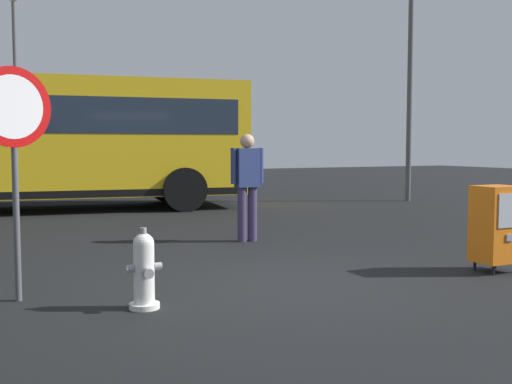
% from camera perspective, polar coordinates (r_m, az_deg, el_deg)
% --- Properties ---
extents(ground_plane, '(60.00, 60.00, 0.00)m').
position_cam_1_polar(ground_plane, '(6.69, 2.19, -8.50)').
color(ground_plane, black).
extents(fire_hydrant, '(0.33, 0.32, 0.75)m').
position_cam_1_polar(fire_hydrant, '(5.68, -10.44, -7.25)').
color(fire_hydrant, silver).
rests_on(fire_hydrant, ground_plane).
extents(newspaper_box_primary, '(0.48, 0.42, 1.02)m').
position_cam_1_polar(newspaper_box_primary, '(7.70, 21.53, -2.80)').
color(newspaper_box_primary, black).
rests_on(newspaper_box_primary, ground_plane).
extents(stop_sign, '(0.71, 0.31, 2.23)m').
position_cam_1_polar(stop_sign, '(6.18, -21.71, 5.09)').
color(stop_sign, '#4C4F54').
rests_on(stop_sign, ground_plane).
extents(pedestrian, '(0.55, 0.22, 1.67)m').
position_cam_1_polar(pedestrian, '(9.43, -0.83, 1.06)').
color(pedestrian, '#382D51').
rests_on(pedestrian, ground_plane).
extents(bus_near, '(10.75, 3.97, 3.00)m').
position_cam_1_polar(bus_near, '(14.87, -21.76, 4.88)').
color(bus_near, gold).
rests_on(bus_near, ground_plane).
extents(bus_far, '(10.56, 3.00, 3.00)m').
position_cam_1_polar(bus_far, '(19.54, -20.67, 4.71)').
color(bus_far, '#4C5156').
rests_on(bus_far, ground_plane).
extents(street_light_near_left, '(0.32, 0.32, 7.28)m').
position_cam_1_polar(street_light_near_left, '(17.16, 14.27, 13.33)').
color(street_light_near_left, '#4C4F54').
rests_on(street_light_near_left, ground_plane).
extents(street_light_near_right, '(0.32, 0.32, 6.29)m').
position_cam_1_polar(street_light_near_right, '(20.90, -21.57, 10.09)').
color(street_light_near_right, '#4C4F54').
rests_on(street_light_near_right, ground_plane).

